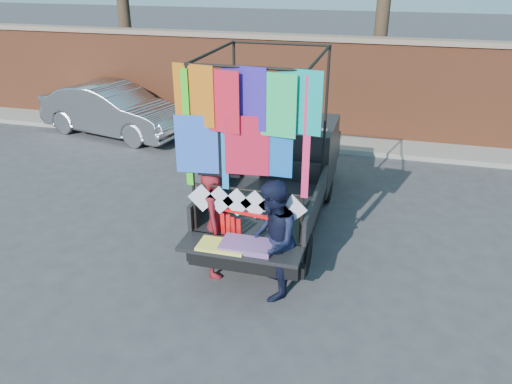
% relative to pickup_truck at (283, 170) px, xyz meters
% --- Properties ---
extents(ground, '(90.00, 90.00, 0.00)m').
position_rel_pickup_truck_xyz_m(ground, '(0.34, -2.40, -0.80)').
color(ground, '#38383A').
rests_on(ground, ground).
extents(brick_wall, '(30.00, 0.45, 2.61)m').
position_rel_pickup_truck_xyz_m(brick_wall, '(0.34, 4.60, 0.53)').
color(brick_wall, brown).
rests_on(brick_wall, ground).
extents(curb, '(30.00, 1.20, 0.12)m').
position_rel_pickup_truck_xyz_m(curb, '(0.34, 3.90, -0.74)').
color(curb, gray).
rests_on(curb, ground).
extents(pickup_truck, '(1.99, 5.01, 3.15)m').
position_rel_pickup_truck_xyz_m(pickup_truck, '(0.00, 0.00, 0.00)').
color(pickup_truck, black).
rests_on(pickup_truck, ground).
extents(sedan, '(4.34, 2.30, 1.36)m').
position_rel_pickup_truck_xyz_m(sedan, '(-5.37, 3.27, -0.12)').
color(sedan, '#A3A4AA').
rests_on(sedan, ground).
extents(woman, '(0.47, 0.65, 1.66)m').
position_rel_pickup_truck_xyz_m(woman, '(-0.50, -2.32, 0.03)').
color(woman, maroon).
rests_on(woman, ground).
extents(man, '(0.81, 0.95, 1.72)m').
position_rel_pickup_truck_xyz_m(man, '(0.42, -2.63, 0.06)').
color(man, black).
rests_on(man, ground).
extents(streamer_bundle, '(0.92, 0.18, 0.64)m').
position_rel_pickup_truck_xyz_m(streamer_bundle, '(-0.14, -2.49, 0.16)').
color(streamer_bundle, red).
rests_on(streamer_bundle, ground).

